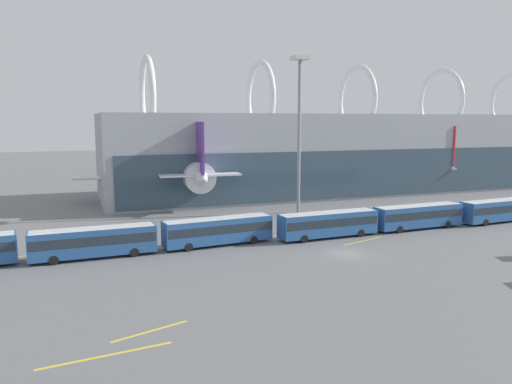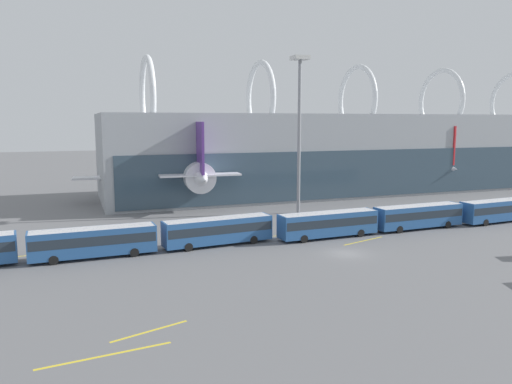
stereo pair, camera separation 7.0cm
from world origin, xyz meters
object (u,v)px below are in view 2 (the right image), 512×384
shuttle_bus_2 (218,229)px  shuttle_bus_5 (500,209)px  shuttle_bus_3 (328,223)px  shuttle_bus_1 (94,241)px  floodlight_mast (299,110)px  airliner_at_gate_far (398,163)px  shuttle_bus_4 (418,215)px  airliner_at_gate_near (186,170)px

shuttle_bus_2 → shuttle_bus_5: size_ratio=1.00×
shuttle_bus_3 → shuttle_bus_5: bearing=-2.2°
shuttle_bus_3 → shuttle_bus_1: bearing=176.8°
shuttle_bus_2 → floodlight_mast: floodlight_mast is taller
airliner_at_gate_far → shuttle_bus_2: bearing=116.7°
shuttle_bus_3 → shuttle_bus_5: same height
shuttle_bus_4 → floodlight_mast: 24.85m
airliner_at_gate_near → shuttle_bus_2: (-4.43, -37.74, -3.65)m
shuttle_bus_3 → airliner_at_gate_near: bearing=102.0°
airliner_at_gate_far → shuttle_bus_1: airliner_at_gate_far is taller
airliner_at_gate_far → shuttle_bus_3: airliner_at_gate_far is taller
airliner_at_gate_near → floodlight_mast: 27.98m
shuttle_bus_1 → shuttle_bus_3: 28.84m
shuttle_bus_1 → floodlight_mast: size_ratio=0.54×
shuttle_bus_1 → shuttle_bus_5: size_ratio=1.00×
shuttle_bus_3 → shuttle_bus_5: (28.84, 0.11, 0.00)m
shuttle_bus_1 → shuttle_bus_2: bearing=1.1°
airliner_at_gate_far → floodlight_mast: bearing=113.7°
airliner_at_gate_near → shuttle_bus_4: airliner_at_gate_near is taller
floodlight_mast → shuttle_bus_3: bearing=-102.5°
airliner_at_gate_far → shuttle_bus_4: (-26.17, -40.89, -3.21)m
shuttle_bus_2 → airliner_at_gate_near: bearing=77.9°
shuttle_bus_5 → airliner_at_gate_near: bearing=131.3°
airliner_at_gate_far → shuttle_bus_2: 68.17m
airliner_at_gate_near → shuttle_bus_5: airliner_at_gate_near is taller
shuttle_bus_3 → floodlight_mast: 23.11m
airliner_at_gate_near → shuttle_bus_4: (24.41, -38.50, -3.65)m
shuttle_bus_4 → shuttle_bus_5: 14.42m
shuttle_bus_2 → floodlight_mast: (18.26, 16.14, 14.84)m
shuttle_bus_3 → floodlight_mast: size_ratio=0.54×
floodlight_mast → shuttle_bus_5: bearing=-34.5°
shuttle_bus_2 → shuttle_bus_3: 14.47m
shuttle_bus_3 → shuttle_bus_5: 28.84m
airliner_at_gate_far → shuttle_bus_5: 42.94m
airliner_at_gate_near → shuttle_bus_1: (-18.85, -38.48, -3.65)m
shuttle_bus_4 → shuttle_bus_5: (14.42, -0.29, 0.00)m
airliner_at_gate_far → shuttle_bus_5: airliner_at_gate_far is taller
airliner_at_gate_near → shuttle_bus_2: bearing=176.8°
airliner_at_gate_near → shuttle_bus_1: size_ratio=3.08×
airliner_at_gate_near → shuttle_bus_5: 55.01m
shuttle_bus_3 → floodlight_mast: floodlight_mast is taller
airliner_at_gate_near → floodlight_mast: size_ratio=1.66×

